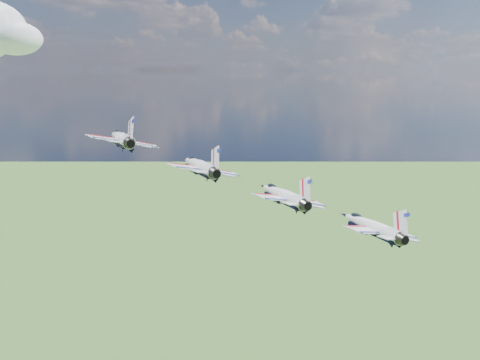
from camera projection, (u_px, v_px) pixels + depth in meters
jet_0 at (121, 138)px, 80.01m from camera, size 13.26×16.46×6.31m
jet_1 at (199, 166)px, 77.82m from camera, size 13.26×16.46×6.31m
jet_2 at (282, 195)px, 75.63m from camera, size 13.26×16.46×6.31m
jet_3 at (370, 226)px, 73.44m from camera, size 13.26×16.46×6.31m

